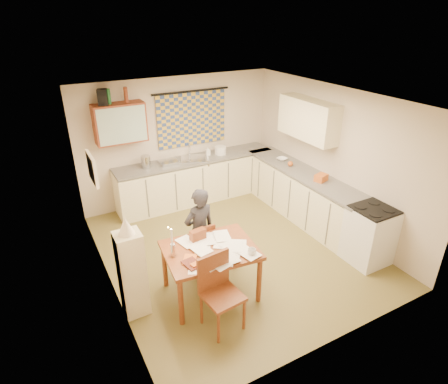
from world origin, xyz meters
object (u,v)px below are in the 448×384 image
counter_back (197,180)px  stove (369,235)px  person (200,231)px  shelf_stand (132,274)px  chair_far (200,255)px  dining_table (211,271)px  counter_right (302,195)px

counter_back → stove: bearing=-65.6°
counter_back → person: 2.37m
shelf_stand → counter_back: bearing=51.0°
counter_back → chair_far: size_ratio=4.02×
dining_table → person: bearing=84.9°
dining_table → chair_far: chair_far is taller
counter_back → person: (-0.94, -2.16, 0.23)m
counter_right → chair_far: (-2.41, -0.56, -0.20)m
stove → chair_far: (-2.41, 1.06, -0.21)m
dining_table → person: (0.11, 0.57, 0.30)m
dining_table → person: size_ratio=0.95×
chair_far → counter_right: bearing=-167.1°
person → shelf_stand: 1.21m
chair_far → shelf_stand: size_ratio=0.68×
counter_back → shelf_stand: (-2.08, -2.57, 0.15)m
stove → shelf_stand: shelf_stand is taller
counter_right → dining_table: bearing=-155.7°
counter_right → person: 2.48m
counter_back → shelf_stand: 3.31m
chair_far → shelf_stand: 1.26m
stove → shelf_stand: 3.60m
counter_right → chair_far: counter_right is taller
dining_table → chair_far: size_ratio=1.58×
counter_back → person: size_ratio=2.42×
dining_table → chair_far: (0.11, 0.58, -0.12)m
person → shelf_stand: size_ratio=1.13×
counter_back → dining_table: counter_back is taller
shelf_stand → stove: bearing=-10.4°
counter_back → chair_far: 2.36m
person → shelf_stand: (-1.14, -0.41, -0.08)m
counter_back → shelf_stand: bearing=-129.0°
counter_right → dining_table: counter_right is taller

